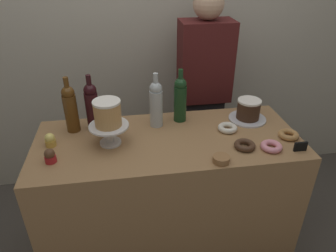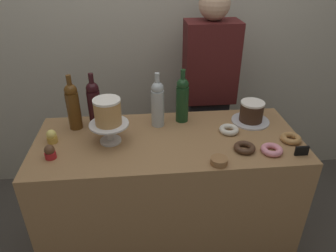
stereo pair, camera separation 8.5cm
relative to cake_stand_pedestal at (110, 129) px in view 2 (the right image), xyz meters
name	(u,v)px [view 2 (the right image)]	position (x,y,z in m)	size (l,w,h in m)	color
ground_plane	(168,246)	(0.31, 0.00, -0.96)	(12.00, 12.00, 0.00)	#4C4742
back_wall	(156,27)	(0.31, 0.88, 0.34)	(6.00, 0.05, 2.60)	#BCB7A8
display_counter	(168,198)	(0.31, 0.00, -0.52)	(1.47, 0.62, 0.88)	#997047
cake_stand_pedestal	(110,129)	(0.00, 0.00, 0.00)	(0.21, 0.21, 0.11)	silver
white_layer_cake	(108,111)	(0.00, 0.00, 0.11)	(0.14, 0.14, 0.14)	tan
silver_serving_platter	(250,121)	(0.83, 0.14, -0.07)	(0.23, 0.23, 0.01)	silver
chocolate_round_cake	(252,111)	(0.83, 0.14, -0.01)	(0.14, 0.14, 0.12)	#3D2619
wine_bottle_clear	(158,103)	(0.27, 0.16, 0.07)	(0.08, 0.08, 0.33)	#B2BCC1
wine_bottle_dark_red	(94,103)	(-0.09, 0.19, 0.07)	(0.08, 0.08, 0.33)	black
wine_bottle_amber	(73,105)	(-0.21, 0.17, 0.07)	(0.08, 0.08, 0.33)	#5B3814
wine_bottle_green	(182,99)	(0.42, 0.20, 0.07)	(0.08, 0.08, 0.33)	#193D1E
cupcake_lemon	(52,137)	(-0.31, 0.02, -0.04)	(0.06, 0.06, 0.07)	gold
cupcake_chocolate	(50,152)	(-0.29, -0.13, -0.04)	(0.06, 0.06, 0.07)	red
donut_chocolate	(245,148)	(0.70, -0.16, -0.06)	(0.11, 0.11, 0.03)	#472D1E
donut_pink	(272,150)	(0.84, -0.19, -0.06)	(0.11, 0.11, 0.03)	pink
donut_sugar	(229,130)	(0.67, 0.03, -0.06)	(0.11, 0.11, 0.03)	silver
donut_maple	(291,138)	(0.98, -0.09, -0.06)	(0.11, 0.11, 0.03)	#B27F47
cookie_stack	(219,161)	(0.54, -0.26, -0.06)	(0.08, 0.08, 0.03)	olive
price_sign_chalkboard	(302,151)	(0.98, -0.23, -0.05)	(0.07, 0.01, 0.05)	black
barista_figure	(208,100)	(0.66, 0.57, -0.12)	(0.36, 0.22, 1.60)	black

